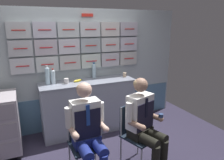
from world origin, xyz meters
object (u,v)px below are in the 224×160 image
service_trolley (4,123)px  crew_member_right (145,121)px  folding_chair_left (84,136)px  crew_member_left (88,130)px  folding_chair_right (135,128)px  water_bottle_tall (53,77)px  snack_banana (78,81)px  paper_cup_blue (66,81)px

service_trolley → crew_member_right: bearing=-34.0°
crew_member_right → folding_chair_left: bearing=161.6°
crew_member_left → crew_member_right: (0.73, -0.08, 0.00)m
folding_chair_left → folding_chair_right: same height
crew_member_right → water_bottle_tall: size_ratio=4.81×
folding_chair_right → snack_banana: snack_banana is taller
crew_member_right → paper_cup_blue: 1.50m
paper_cup_blue → folding_chair_left: bearing=-91.4°
service_trolley → paper_cup_blue: bearing=9.1°
crew_member_left → paper_cup_blue: crew_member_left is taller
water_bottle_tall → snack_banana: (0.39, -0.05, -0.10)m
folding_chair_right → crew_member_right: 0.23m
service_trolley → crew_member_left: crew_member_left is taller
crew_member_left → folding_chair_right: 0.70m
paper_cup_blue → snack_banana: bearing=8.9°
folding_chair_left → paper_cup_blue: (0.03, 1.05, 0.46)m
paper_cup_blue → crew_member_right: bearing=-61.1°
folding_chair_left → folding_chair_right: (0.69, -0.09, 0.00)m
snack_banana → folding_chair_right: bearing=-68.4°
crew_member_right → paper_cup_blue: (-0.71, 1.29, 0.30)m
folding_chair_right → paper_cup_blue: (-0.66, 1.14, 0.46)m
service_trolley → snack_banana: bearing=9.1°
water_bottle_tall → service_trolley: bearing=-162.9°
folding_chair_left → paper_cup_blue: bearing=88.6°
folding_chair_right → crew_member_right: (0.05, -0.15, 0.16)m
folding_chair_left → crew_member_right: size_ratio=0.68×
folding_chair_left → folding_chair_right: 0.69m
folding_chair_right → folding_chair_left: bearing=172.4°
service_trolley → water_bottle_tall: water_bottle_tall is taller
crew_member_left → snack_banana: bearing=80.0°
snack_banana → service_trolley: bearing=-170.9°
crew_member_left → folding_chair_right: (0.68, 0.07, -0.16)m
folding_chair_right → crew_member_right: crew_member_right is taller
service_trolley → crew_member_left: 1.43m
water_bottle_tall → snack_banana: bearing=-7.5°
folding_chair_left → water_bottle_tall: (-0.17, 1.13, 0.53)m
paper_cup_blue → snack_banana: 0.20m
paper_cup_blue → water_bottle_tall: bearing=157.2°
water_bottle_tall → paper_cup_blue: water_bottle_tall is taller
water_bottle_tall → paper_cup_blue: bearing=-22.8°
snack_banana → paper_cup_blue: bearing=-171.1°
service_trolley → water_bottle_tall: 0.99m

